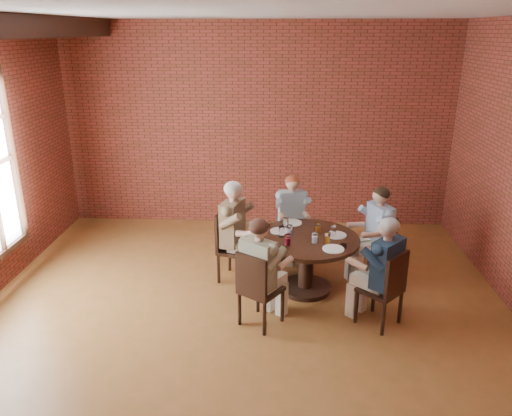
{
  "coord_description": "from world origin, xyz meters",
  "views": [
    {
      "loc": [
        0.4,
        -4.84,
        3.23
      ],
      "look_at": [
        0.11,
        1.0,
        1.14
      ],
      "focal_mm": 35.0,
      "sensor_mm": 36.0,
      "label": 1
    }
  ],
  "objects_px": {
    "dining_table": "(307,253)",
    "diner_a": "(375,234)",
    "diner_c": "(237,232)",
    "diner_b": "(292,218)",
    "smartphone": "(344,246)",
    "chair_d": "(257,287)",
    "diner_d": "(261,272)",
    "diner_e": "(382,272)",
    "chair_e": "(387,287)",
    "chair_a": "(379,244)",
    "chair_b": "(291,225)",
    "chair_c": "(231,243)"
  },
  "relations": [
    {
      "from": "diner_d",
      "to": "smartphone",
      "type": "distance_m",
      "value": 1.13
    },
    {
      "from": "chair_a",
      "to": "smartphone",
      "type": "height_order",
      "value": "chair_a"
    },
    {
      "from": "diner_c",
      "to": "chair_c",
      "type": "bearing_deg",
      "value": 90.0
    },
    {
      "from": "diner_a",
      "to": "chair_d",
      "type": "relative_size",
      "value": 1.41
    },
    {
      "from": "chair_c",
      "to": "diner_d",
      "type": "xyz_separation_m",
      "value": [
        0.46,
        -1.12,
        0.13
      ]
    },
    {
      "from": "dining_table",
      "to": "chair_e",
      "type": "distance_m",
      "value": 1.18
    },
    {
      "from": "diner_b",
      "to": "diner_a",
      "type": "bearing_deg",
      "value": -39.01
    },
    {
      "from": "chair_c",
      "to": "diner_e",
      "type": "distance_m",
      "value": 2.1
    },
    {
      "from": "diner_a",
      "to": "smartphone",
      "type": "bearing_deg",
      "value": -60.46
    },
    {
      "from": "chair_c",
      "to": "diner_d",
      "type": "bearing_deg",
      "value": -141.18
    },
    {
      "from": "chair_a",
      "to": "diner_c",
      "type": "relative_size",
      "value": 0.67
    },
    {
      "from": "diner_c",
      "to": "chair_e",
      "type": "xyz_separation_m",
      "value": [
        1.79,
        -1.07,
        -0.19
      ]
    },
    {
      "from": "diner_c",
      "to": "diner_d",
      "type": "bearing_deg",
      "value": -144.77
    },
    {
      "from": "diner_b",
      "to": "smartphone",
      "type": "distance_m",
      "value": 1.4
    },
    {
      "from": "diner_b",
      "to": "dining_table",
      "type": "bearing_deg",
      "value": -90.0
    },
    {
      "from": "diner_d",
      "to": "smartphone",
      "type": "relative_size",
      "value": 9.23
    },
    {
      "from": "diner_a",
      "to": "diner_c",
      "type": "bearing_deg",
      "value": -109.04
    },
    {
      "from": "dining_table",
      "to": "smartphone",
      "type": "relative_size",
      "value": 9.41
    },
    {
      "from": "smartphone",
      "to": "chair_a",
      "type": "bearing_deg",
      "value": 57.58
    },
    {
      "from": "diner_e",
      "to": "diner_d",
      "type": "bearing_deg",
      "value": -44.25
    },
    {
      "from": "chair_c",
      "to": "chair_d",
      "type": "height_order",
      "value": "chair_c"
    },
    {
      "from": "dining_table",
      "to": "diner_a",
      "type": "distance_m",
      "value": 1.01
    },
    {
      "from": "diner_a",
      "to": "chair_d",
      "type": "distance_m",
      "value": 1.99
    },
    {
      "from": "diner_c",
      "to": "chair_d",
      "type": "xyz_separation_m",
      "value": [
        0.32,
        -1.16,
        -0.19
      ]
    },
    {
      "from": "diner_c",
      "to": "smartphone",
      "type": "height_order",
      "value": "diner_c"
    },
    {
      "from": "dining_table",
      "to": "diner_c",
      "type": "height_order",
      "value": "diner_c"
    },
    {
      "from": "diner_b",
      "to": "chair_d",
      "type": "relative_size",
      "value": 1.36
    },
    {
      "from": "chair_a",
      "to": "diner_b",
      "type": "relative_size",
      "value": 0.73
    },
    {
      "from": "dining_table",
      "to": "diner_a",
      "type": "xyz_separation_m",
      "value": [
        0.93,
        0.39,
        0.12
      ]
    },
    {
      "from": "diner_a",
      "to": "diner_b",
      "type": "height_order",
      "value": "diner_a"
    },
    {
      "from": "chair_d",
      "to": "chair_e",
      "type": "relative_size",
      "value": 1.0
    },
    {
      "from": "chair_e",
      "to": "chair_a",
      "type": "bearing_deg",
      "value": -143.8
    },
    {
      "from": "chair_b",
      "to": "diner_d",
      "type": "distance_m",
      "value": 1.93
    },
    {
      "from": "chair_b",
      "to": "smartphone",
      "type": "height_order",
      "value": "chair_b"
    },
    {
      "from": "chair_a",
      "to": "diner_b",
      "type": "bearing_deg",
      "value": -138.88
    },
    {
      "from": "chair_d",
      "to": "diner_d",
      "type": "height_order",
      "value": "diner_d"
    },
    {
      "from": "diner_d",
      "to": "smartphone",
      "type": "bearing_deg",
      "value": -116.21
    },
    {
      "from": "dining_table",
      "to": "chair_b",
      "type": "distance_m",
      "value": 1.09
    },
    {
      "from": "dining_table",
      "to": "chair_c",
      "type": "bearing_deg",
      "value": 163.46
    },
    {
      "from": "chair_b",
      "to": "smartphone",
      "type": "bearing_deg",
      "value": -74.98
    },
    {
      "from": "chair_c",
      "to": "diner_d",
      "type": "height_order",
      "value": "diner_d"
    },
    {
      "from": "diner_c",
      "to": "dining_table",
      "type": "bearing_deg",
      "value": -90.0
    },
    {
      "from": "diner_c",
      "to": "chair_d",
      "type": "height_order",
      "value": "diner_c"
    },
    {
      "from": "diner_b",
      "to": "chair_e",
      "type": "distance_m",
      "value": 2.08
    },
    {
      "from": "dining_table",
      "to": "chair_e",
      "type": "bearing_deg",
      "value": -42.65
    },
    {
      "from": "diner_d",
      "to": "diner_e",
      "type": "distance_m",
      "value": 1.36
    },
    {
      "from": "diner_d",
      "to": "diner_e",
      "type": "relative_size",
      "value": 0.99
    },
    {
      "from": "diner_b",
      "to": "chair_b",
      "type": "bearing_deg",
      "value": 90.0
    },
    {
      "from": "chair_b",
      "to": "diner_a",
      "type": "bearing_deg",
      "value": -41.57
    },
    {
      "from": "chair_d",
      "to": "dining_table",
      "type": "bearing_deg",
      "value": -90.0
    }
  ]
}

